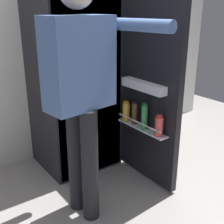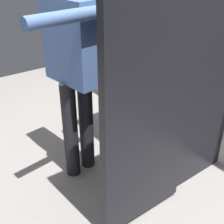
{
  "view_description": "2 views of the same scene",
  "coord_description": "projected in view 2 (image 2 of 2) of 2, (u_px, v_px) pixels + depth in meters",
  "views": [
    {
      "loc": [
        -1.27,
        -1.82,
        1.48
      ],
      "look_at": [
        -0.02,
        -0.09,
        0.72
      ],
      "focal_mm": 46.95,
      "sensor_mm": 36.0,
      "label": 1
    },
    {
      "loc": [
        1.47,
        -1.19,
        1.7
      ],
      "look_at": [
        0.03,
        -0.1,
        0.71
      ],
      "focal_mm": 46.98,
      "sensor_mm": 36.0,
      "label": 2
    }
  ],
  "objects": [
    {
      "name": "ground_plane",
      "position": [
        120.0,
        181.0,
        2.48
      ],
      "size": [
        5.85,
        5.85,
        0.0
      ],
      "primitive_type": "plane",
      "color": "gray"
    },
    {
      "name": "kitchen_wall",
      "position": [
        211.0,
        18.0,
        2.38
      ],
      "size": [
        4.4,
        0.1,
        2.46
      ],
      "primitive_type": "cube",
      "color": "silver",
      "rests_on": "ground_plane"
    },
    {
      "name": "person",
      "position": [
        75.0,
        58.0,
        2.13
      ],
      "size": [
        0.63,
        0.75,
        1.69
      ],
      "color": "black",
      "rests_on": "ground_plane"
    },
    {
      "name": "refrigerator",
      "position": [
        174.0,
        69.0,
        2.29
      ],
      "size": [
        0.74,
        1.31,
        1.79
      ],
      "color": "black",
      "rests_on": "ground_plane"
    }
  ]
}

